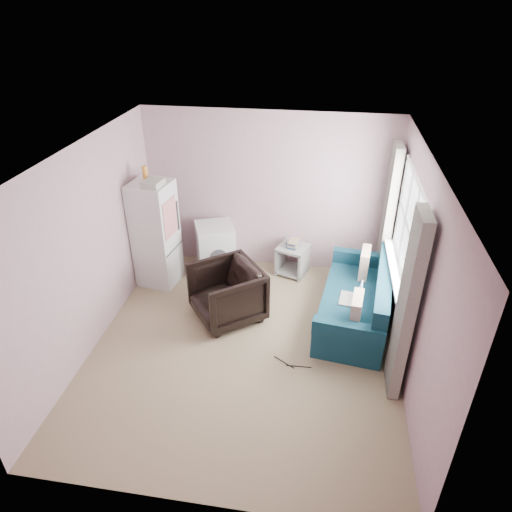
{
  "coord_description": "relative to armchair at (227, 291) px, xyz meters",
  "views": [
    {
      "loc": [
        0.84,
        -4.37,
        3.95
      ],
      "look_at": [
        0.05,
        0.6,
        1.0
      ],
      "focal_mm": 32.0,
      "sensor_mm": 36.0,
      "label": 1
    }
  ],
  "objects": [
    {
      "name": "side_table",
      "position": [
        0.79,
        1.28,
        -0.15
      ],
      "size": [
        0.55,
        0.55,
        0.6
      ],
      "rotation": [
        0.0,
        0.0,
        -0.32
      ],
      "color": "gray",
      "rests_on": "ground"
    },
    {
      "name": "room",
      "position": [
        0.37,
        -0.57,
        0.82
      ],
      "size": [
        3.84,
        4.24,
        2.54
      ],
      "color": "#8F7B5D",
      "rests_on": "ground"
    },
    {
      "name": "armchair",
      "position": [
        0.0,
        0.0,
        0.0
      ],
      "size": [
        1.14,
        1.15,
        0.87
      ],
      "primitive_type": "imported",
      "rotation": [
        0.0,
        0.0,
        -0.92
      ],
      "color": "black",
      "rests_on": "ground"
    },
    {
      "name": "washing_machine",
      "position": [
        -0.44,
        1.17,
        -0.02
      ],
      "size": [
        0.74,
        0.74,
        0.8
      ],
      "rotation": [
        0.0,
        0.0,
        0.39
      ],
      "color": "silver",
      "rests_on": "ground"
    },
    {
      "name": "sofa",
      "position": [
        1.77,
        0.18,
        -0.13
      ],
      "size": [
        1.09,
        1.98,
        0.84
      ],
      "rotation": [
        0.0,
        0.0,
        -0.13
      ],
      "color": "#103A4B",
      "rests_on": "ground"
    },
    {
      "name": "fridge",
      "position": [
        -1.23,
        0.75,
        0.39
      ],
      "size": [
        0.64,
        0.63,
        1.84
      ],
      "rotation": [
        0.0,
        0.0,
        -0.14
      ],
      "color": "silver",
      "rests_on": "ground"
    },
    {
      "name": "floor_cables",
      "position": [
        0.96,
        -0.81,
        -0.43
      ],
      "size": [
        0.47,
        0.18,
        0.01
      ],
      "rotation": [
        0.0,
        0.0,
        -0.23
      ],
      "color": "black",
      "rests_on": "ground"
    },
    {
      "name": "window_dressing",
      "position": [
        2.13,
        0.13,
        0.67
      ],
      "size": [
        0.17,
        2.62,
        2.18
      ],
      "color": "white",
      "rests_on": "ground"
    }
  ]
}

